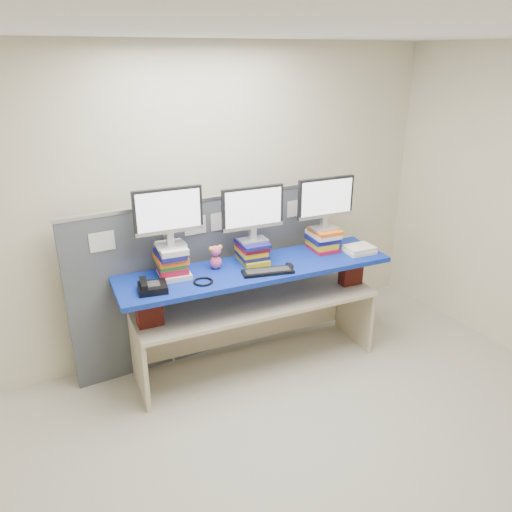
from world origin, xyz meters
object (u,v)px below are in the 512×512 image
desk (256,313)px  blue_board (256,269)px  monitor_right (326,200)px  keyboard (268,271)px  desk_phone (152,287)px  monitor_center (253,211)px  monitor_left (168,214)px

desk → blue_board: blue_board is taller
monitor_right → keyboard: bearing=-158.5°
desk → desk_phone: bearing=-173.6°
monitor_center → keyboard: bearing=-86.8°
desk → monitor_left: monitor_left is taller
monitor_left → keyboard: size_ratio=1.22×
monitor_center → monitor_left: bearing=180.0°
keyboard → desk: bearing=113.2°
monitor_center → monitor_right: (0.71, -0.07, 0.01)m
desk → desk_phone: size_ratio=8.72×
blue_board → monitor_center: bearing=79.2°
monitor_left → monitor_right: size_ratio=1.00×
blue_board → desk_phone: 0.94m
blue_board → keyboard: bearing=-76.4°
blue_board → monitor_center: size_ratio=4.32×
desk → blue_board: (0.00, 0.00, 0.43)m
keyboard → desk_phone: 0.97m
monitor_left → monitor_right: (1.43, -0.14, -0.06)m
monitor_center → monitor_right: size_ratio=1.00×
desk → monitor_right: monitor_right is taller
keyboard → desk_phone: (-0.96, 0.15, 0.02)m
keyboard → desk_phone: desk_phone is taller
monitor_left → desk_phone: bearing=-135.4°
desk_phone → blue_board: bearing=12.9°
blue_board → monitor_left: 0.90m
desk → monitor_left: bearing=170.4°
monitor_center → monitor_right: monitor_right is taller
monitor_center → desk_phone: size_ratio=2.18×
monitor_left → keyboard: 0.95m
blue_board → monitor_left: bearing=170.4°
blue_board → monitor_right: size_ratio=4.32×
desk → blue_board: size_ratio=0.93×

